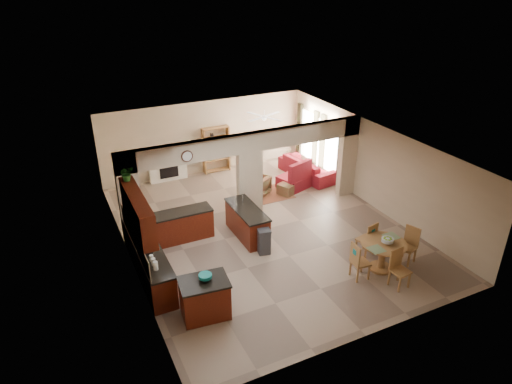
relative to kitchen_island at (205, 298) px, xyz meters
name	(u,v)px	position (x,y,z in m)	size (l,w,h in m)	color
floor	(264,229)	(2.92, 2.85, -0.48)	(10.00, 10.00, 0.00)	gray
ceiling	(264,143)	(2.92, 2.85, 2.32)	(10.00, 10.00, 0.00)	white
wall_back	(205,137)	(2.92, 7.85, 0.92)	(8.00, 8.00, 0.00)	beige
wall_front	(373,284)	(2.92, -2.15, 0.92)	(8.00, 8.00, 0.00)	beige
wall_left	(126,217)	(-1.08, 2.85, 0.92)	(10.00, 10.00, 0.00)	beige
wall_right	(373,165)	(6.92, 2.85, 0.92)	(10.00, 10.00, 0.00)	beige
partition_left_pier	(130,199)	(-0.78, 3.85, 0.92)	(0.60, 0.25, 2.80)	beige
partition_center_pier	(250,184)	(2.92, 3.85, 0.62)	(0.80, 0.25, 2.20)	beige
partition_right_pier	(347,157)	(6.62, 3.85, 0.92)	(0.60, 0.25, 2.80)	beige
partition_header	(249,142)	(2.92, 3.85, 2.02)	(8.00, 0.25, 0.60)	beige
kitchen_counter	(160,246)	(-0.34, 2.60, -0.02)	(2.52, 3.29, 1.48)	#3B0806
upper_cabinets	(137,212)	(-0.90, 2.05, 1.44)	(0.35, 2.40, 0.90)	#3B0806
peninsula	(247,222)	(2.32, 2.74, -0.02)	(0.70, 1.85, 0.91)	#3B0806
wall_clock	(187,156)	(0.92, 3.70, 1.97)	(0.34, 0.34, 0.03)	#4A2518
rug	(267,194)	(4.12, 4.95, -0.48)	(1.60, 1.30, 0.01)	#995537
fireplace	(168,165)	(1.32, 7.68, 0.13)	(1.60, 0.35, 1.20)	white
shelving_unit	(216,150)	(3.27, 7.67, 0.42)	(1.00, 0.32, 1.80)	#A16137
window_a	(332,149)	(6.89, 5.15, 0.72)	(0.02, 0.90, 1.90)	white
window_b	(308,135)	(6.89, 6.85, 0.72)	(0.02, 0.90, 1.90)	white
glazed_door	(319,145)	(6.89, 6.00, 0.57)	(0.02, 0.70, 2.10)	white
drape_a_left	(341,154)	(6.85, 4.55, 0.72)	(0.10, 0.28, 2.30)	#3A1C17
drape_a_right	(322,144)	(6.85, 5.75, 0.72)	(0.10, 0.28, 2.30)	#3A1C17
drape_b_left	(315,140)	(6.85, 6.25, 0.72)	(0.10, 0.28, 2.30)	#3A1C17
drape_b_right	(299,131)	(6.85, 7.45, 0.72)	(0.10, 0.28, 2.30)	#3A1C17
ceiling_fan	(264,117)	(4.42, 5.85, 2.08)	(1.00, 1.00, 0.10)	white
kitchen_island	(205,298)	(0.00, 0.00, 0.00)	(1.18, 0.90, 0.95)	#3B0806
teal_bowl	(205,277)	(0.05, 0.03, 0.55)	(0.30, 0.30, 0.14)	#127E7C
trash_can	(264,242)	(2.35, 1.69, -0.13)	(0.33, 0.28, 0.69)	#2C2C2E
dining_table	(383,252)	(4.81, -0.32, 0.05)	(1.20, 1.20, 0.81)	#A16137
fruit_bowl	(387,241)	(4.87, -0.38, 0.42)	(0.32, 0.32, 0.17)	#78B627
sofa	(307,167)	(6.22, 5.72, -0.12)	(0.97, 2.47, 0.72)	maroon
chaise	(295,181)	(5.30, 5.09, -0.26)	(1.10, 0.90, 0.44)	maroon
armchair	(258,185)	(3.83, 5.13, -0.14)	(0.72, 0.75, 0.68)	maroon
ottoman	(287,189)	(4.76, 4.70, -0.29)	(0.53, 0.53, 0.38)	maroon
plant	(126,174)	(-0.90, 2.96, 2.08)	(0.34, 0.30, 0.38)	#184B14
chair_north	(368,238)	(4.89, 0.37, 0.07)	(0.50, 0.50, 1.02)	#A16137
chair_east	(409,243)	(5.71, -0.32, 0.07)	(0.54, 0.54, 1.02)	#A16137
chair_south	(398,266)	(4.72, -1.02, 0.07)	(0.46, 0.46, 1.02)	#A16137
chair_west	(358,260)	(3.98, -0.36, 0.07)	(0.45, 0.45, 1.02)	#A16137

